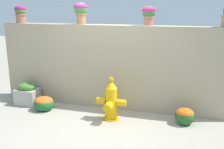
# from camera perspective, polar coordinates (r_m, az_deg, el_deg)

# --- Properties ---
(ground_plane) EXTENTS (24.00, 24.00, 0.00)m
(ground_plane) POSITION_cam_1_polar(r_m,az_deg,el_deg) (5.05, -2.78, -10.49)
(ground_plane) COLOR #A69F8D
(stone_wall) EXTENTS (4.99, 0.32, 1.78)m
(stone_wall) POSITION_cam_1_polar(r_m,az_deg,el_deg) (5.57, 0.06, 1.67)
(stone_wall) COLOR tan
(stone_wall) RESTS_ON ground
(potted_plant_0) EXTENTS (0.25, 0.25, 0.39)m
(potted_plant_0) POSITION_cam_1_polar(r_m,az_deg,el_deg) (6.34, -19.42, 12.67)
(potted_plant_0) COLOR #AD6A56
(potted_plant_0) RESTS_ON stone_wall
(potted_plant_1) EXTENTS (0.29, 0.29, 0.45)m
(potted_plant_1) POSITION_cam_1_polar(r_m,az_deg,el_deg) (5.63, -6.84, 13.78)
(potted_plant_1) COLOR #BD774B
(potted_plant_1) RESTS_ON stone_wall
(potted_plant_2) EXTENTS (0.27, 0.27, 0.38)m
(potted_plant_2) POSITION_cam_1_polar(r_m,az_deg,el_deg) (5.31, 8.07, 13.15)
(potted_plant_2) COLOR #B76853
(potted_plant_2) RESTS_ON stone_wall
(fire_hydrant) EXTENTS (0.58, 0.46, 0.84)m
(fire_hydrant) POSITION_cam_1_polar(r_m,az_deg,el_deg) (5.04, -0.21, -5.90)
(fire_hydrant) COLOR #ECAF0B
(fire_hydrant) RESTS_ON ground
(flower_bush_left) EXTENTS (0.44, 0.39, 0.31)m
(flower_bush_left) POSITION_cam_1_polar(r_m,az_deg,el_deg) (5.74, -14.73, -6.03)
(flower_bush_left) COLOR #1D602A
(flower_bush_left) RESTS_ON ground
(flower_bush_right) EXTENTS (0.36, 0.32, 0.33)m
(flower_bush_right) POSITION_cam_1_polar(r_m,az_deg,el_deg) (5.11, 15.64, -8.65)
(flower_bush_right) COLOR #255928
(flower_bush_right) RESTS_ON ground
(planter_box) EXTENTS (0.48, 0.36, 0.50)m
(planter_box) POSITION_cam_1_polar(r_m,az_deg,el_deg) (6.15, -18.12, -4.08)
(planter_box) COLOR #A8A39F
(planter_box) RESTS_ON ground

